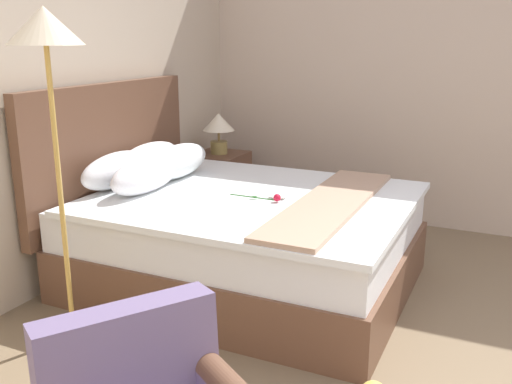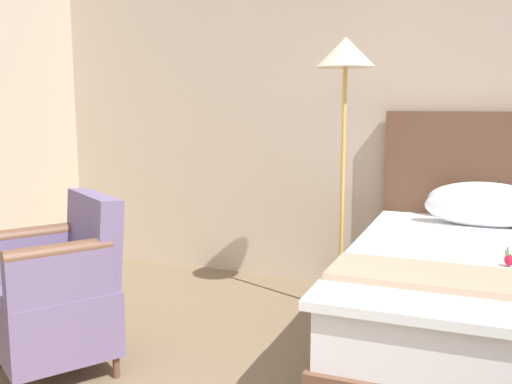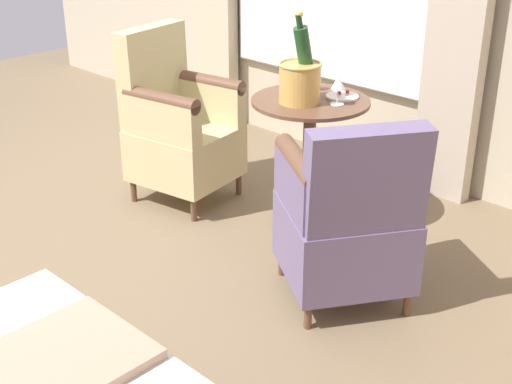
# 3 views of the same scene
# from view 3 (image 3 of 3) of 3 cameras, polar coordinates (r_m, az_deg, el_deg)

# --- Properties ---
(side_table_round) EXTENTS (0.64, 0.64, 0.74)m
(side_table_round) POSITION_cam_3_polar(r_m,az_deg,el_deg) (3.95, 4.26, 3.49)
(side_table_round) COLOR brown
(side_table_round) RESTS_ON ground
(champagne_bucket) EXTENTS (0.23, 0.23, 0.48)m
(champagne_bucket) POSITION_cam_3_polar(r_m,az_deg,el_deg) (3.77, 3.57, 9.18)
(champagne_bucket) COLOR tan
(champagne_bucket) RESTS_ON side_table_round
(wine_glass_near_bucket) EXTENTS (0.08, 0.08, 0.15)m
(wine_glass_near_bucket) POSITION_cam_3_polar(r_m,az_deg,el_deg) (3.76, 6.58, 8.54)
(wine_glass_near_bucket) COLOR white
(wine_glass_near_bucket) RESTS_ON side_table_round
(wine_glass_near_edge) EXTENTS (0.07, 0.07, 0.14)m
(wine_glass_near_edge) POSITION_cam_3_polar(r_m,az_deg,el_deg) (4.00, 4.64, 9.44)
(wine_glass_near_edge) COLOR white
(wine_glass_near_edge) RESTS_ON side_table_round
(snack_plate) EXTENTS (0.18, 0.18, 0.03)m
(snack_plate) POSITION_cam_3_polar(r_m,az_deg,el_deg) (3.91, 6.92, 7.61)
(snack_plate) COLOR white
(snack_plate) RESTS_ON side_table_round
(armchair_by_window) EXTENTS (0.76, 0.77, 0.93)m
(armchair_by_window) POSITION_cam_3_polar(r_m,az_deg,el_deg) (3.26, 7.37, -2.18)
(armchair_by_window) COLOR brown
(armchair_by_window) RESTS_ON ground
(armchair_facing_bed) EXTENTS (0.61, 0.65, 1.03)m
(armchair_facing_bed) POSITION_cam_3_polar(r_m,az_deg,el_deg) (4.30, -6.25, 5.22)
(armchair_facing_bed) COLOR brown
(armchair_facing_bed) RESTS_ON ground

